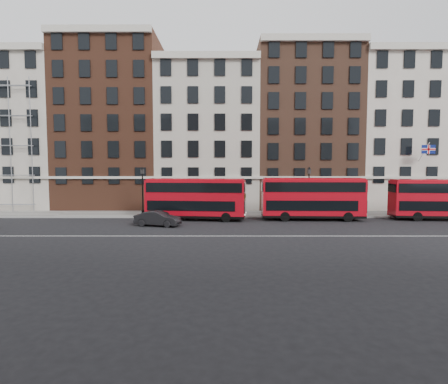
{
  "coord_description": "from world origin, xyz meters",
  "views": [
    {
      "loc": [
        2.13,
        -29.23,
        5.39
      ],
      "look_at": [
        2.1,
        5.0,
        3.0
      ],
      "focal_mm": 28.0,
      "sensor_mm": 36.0,
      "label": 1
    }
  ],
  "objects_px": {
    "bus_c": "(312,198)",
    "traffic_light": "(403,195)",
    "car_front": "(158,218)",
    "bus_b": "(195,198)",
    "bus_d": "(441,198)"
  },
  "relations": [
    {
      "from": "bus_d",
      "to": "traffic_light",
      "type": "height_order",
      "value": "bus_d"
    },
    {
      "from": "bus_c",
      "to": "car_front",
      "type": "relative_size",
      "value": 2.44
    },
    {
      "from": "bus_b",
      "to": "car_front",
      "type": "distance_m",
      "value": 5.16
    },
    {
      "from": "traffic_light",
      "to": "car_front",
      "type": "bearing_deg",
      "value": -167.33
    },
    {
      "from": "bus_d",
      "to": "car_front",
      "type": "relative_size",
      "value": 2.38
    },
    {
      "from": "bus_c",
      "to": "traffic_light",
      "type": "xyz_separation_m",
      "value": [
        10.36,
        2.0,
        0.12
      ]
    },
    {
      "from": "bus_d",
      "to": "traffic_light",
      "type": "bearing_deg",
      "value": 150.48
    },
    {
      "from": "bus_c",
      "to": "traffic_light",
      "type": "relative_size",
      "value": 3.18
    },
    {
      "from": "bus_b",
      "to": "bus_d",
      "type": "xyz_separation_m",
      "value": [
        25.3,
        -0.0,
        -0.04
      ]
    },
    {
      "from": "bus_b",
      "to": "bus_c",
      "type": "xyz_separation_m",
      "value": [
        12.0,
        -0.0,
        0.04
      ]
    },
    {
      "from": "car_front",
      "to": "traffic_light",
      "type": "height_order",
      "value": "traffic_light"
    },
    {
      "from": "bus_d",
      "to": "car_front",
      "type": "xyz_separation_m",
      "value": [
        -28.48,
        -3.74,
        -1.54
      ]
    },
    {
      "from": "bus_c",
      "to": "bus_d",
      "type": "relative_size",
      "value": 1.03
    },
    {
      "from": "bus_b",
      "to": "bus_d",
      "type": "bearing_deg",
      "value": 6.87
    },
    {
      "from": "bus_b",
      "to": "traffic_light",
      "type": "distance_m",
      "value": 22.45
    }
  ]
}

